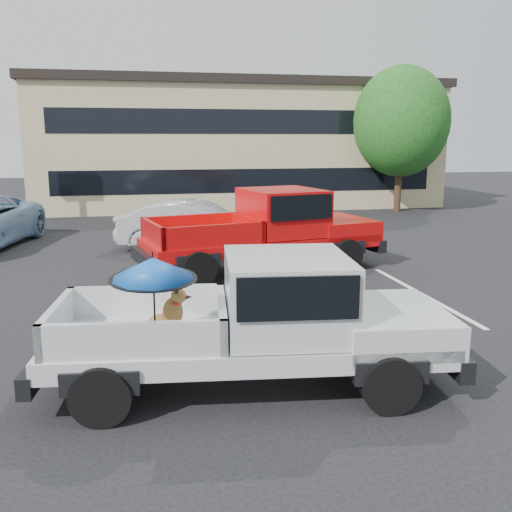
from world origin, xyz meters
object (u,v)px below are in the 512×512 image
Objects in this scene: tree_right at (401,122)px; tree_back at (294,122)px; red_pickup at (276,226)px; silver_pickup at (270,315)px; silver_sedan at (195,226)px.

tree_right is 0.95× the size of tree_back.
red_pickup is (-5.62, -18.80, -3.25)m from tree_back.
silver_pickup is 10.13m from silver_sedan.
tree_back is 1.05× the size of red_pickup.
tree_right is 21.09m from silver_pickup.
red_pickup is at bearing -123.12° from silver_sedan.
silver_pickup is 7.48m from red_pickup.
tree_right reaches higher than silver_sedan.
red_pickup is 3.46m from silver_sedan.
tree_back is (-3.00, 8.00, 0.20)m from tree_right.
tree_back is 27.30m from silver_pickup.
silver_pickup is 0.87× the size of red_pickup.
red_pickup is at bearing -106.64° from tree_back.
silver_sedan is at bearing 110.77° from red_pickup.
tree_back is at bearing 110.56° from tree_right.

